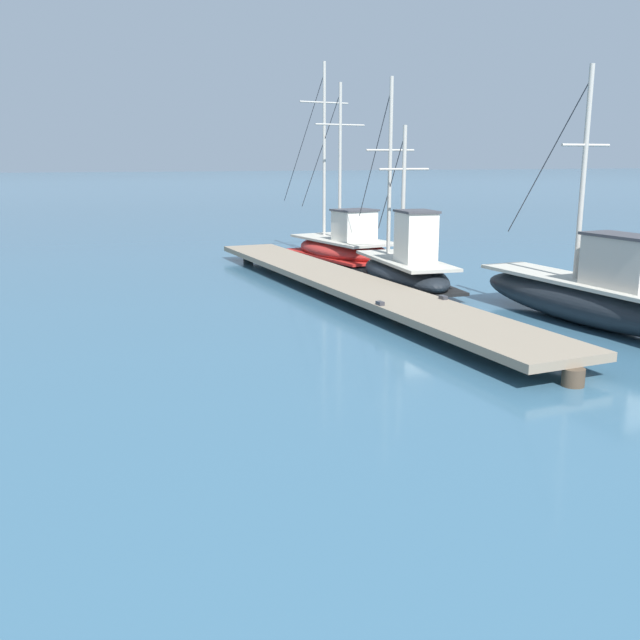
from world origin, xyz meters
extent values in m
cube|color=gray|center=(6.61, 17.79, 0.37)|extent=(2.37, 16.38, 0.16)
cylinder|color=#4C3D2D|center=(6.90, 9.63, 0.15)|extent=(0.36, 0.36, 0.29)
cylinder|color=#4C3D2D|center=(6.71, 15.07, 0.15)|extent=(0.36, 0.36, 0.29)
cylinder|color=#4C3D2D|center=(6.52, 20.51, 0.15)|extent=(0.36, 0.36, 0.29)
cylinder|color=#4C3D2D|center=(6.32, 25.95, 0.15)|extent=(0.36, 0.36, 0.29)
cube|color=#333338|center=(5.93, 14.50, 0.49)|extent=(0.13, 0.20, 0.08)
cube|color=#333338|center=(7.52, 14.56, 0.49)|extent=(0.13, 0.20, 0.08)
ellipsoid|color=black|center=(10.17, 13.09, 0.47)|extent=(1.68, 6.41, 0.94)
cube|color=#B2AD9E|center=(10.17, 13.09, 0.90)|extent=(1.48, 5.77, 0.08)
cube|color=#B7B2A8|center=(10.21, 12.13, 1.45)|extent=(0.85, 1.62, 1.02)
cube|color=#3D3D42|center=(10.21, 12.13, 1.99)|extent=(0.91, 1.75, 0.06)
cylinder|color=#B2ADA3|center=(10.16, 13.40, 3.18)|extent=(0.11, 0.11, 4.49)
cylinder|color=#B2ADA3|center=(10.16, 13.40, 3.79)|extent=(1.30, 0.11, 0.06)
cylinder|color=#333338|center=(10.12, 14.61, 3.41)|extent=(0.11, 2.34, 3.32)
ellipsoid|color=black|center=(8.48, 18.10, 0.42)|extent=(2.05, 4.74, 0.85)
cube|color=#B2AD9E|center=(8.48, 18.10, 0.81)|extent=(1.82, 4.26, 0.08)
cube|color=black|center=(8.48, 18.10, 0.23)|extent=(2.06, 4.65, 0.08)
cube|color=silver|center=(8.41, 17.42, 1.50)|extent=(0.93, 1.08, 1.30)
cube|color=#3D3D42|center=(8.41, 17.42, 2.18)|extent=(1.01, 1.17, 0.06)
cylinder|color=#B2ADA3|center=(8.50, 18.33, 2.61)|extent=(0.11, 0.11, 3.53)
cylinder|color=#B2ADA3|center=(8.50, 18.33, 3.23)|extent=(1.42, 0.21, 0.06)
cylinder|color=#333338|center=(8.60, 19.28, 2.79)|extent=(0.22, 1.83, 2.61)
cylinder|color=#B2ADA3|center=(8.61, 19.36, 3.28)|extent=(0.11, 0.11, 4.86)
cylinder|color=#B2ADA3|center=(8.61, 19.36, 3.74)|extent=(1.42, 0.21, 0.06)
cylinder|color=#333338|center=(8.75, 20.67, 3.52)|extent=(0.29, 2.52, 3.60)
ellipsoid|color=#AD2823|center=(9.11, 23.73, 0.40)|extent=(2.78, 5.03, 0.80)
cube|color=#B2AD9E|center=(9.11, 23.73, 0.76)|extent=(2.46, 4.52, 0.08)
cube|color=#B21E19|center=(9.11, 23.73, 0.22)|extent=(2.79, 4.94, 0.08)
cube|color=silver|center=(9.21, 23.02, 1.30)|extent=(1.37, 1.15, 0.99)
cube|color=#3D3D42|center=(9.21, 23.02, 1.82)|extent=(1.48, 1.24, 0.06)
cylinder|color=#B2ADA3|center=(9.08, 23.97, 3.40)|extent=(0.11, 0.11, 5.20)
cylinder|color=#B2ADA3|center=(9.08, 23.97, 4.62)|extent=(1.92, 0.32, 0.06)
cylinder|color=#333338|center=(8.89, 25.36, 3.66)|extent=(0.39, 2.68, 3.85)
cylinder|color=#B2ADA3|center=(8.93, 25.03, 3.79)|extent=(0.11, 0.11, 5.98)
cylinder|color=#B2ADA3|center=(8.93, 25.03, 5.41)|extent=(1.92, 0.32, 0.06)
cylinder|color=#333338|center=(8.71, 26.63, 4.09)|extent=(0.45, 3.08, 4.42)
camera|label=1|loc=(-0.82, 1.18, 3.52)|focal=39.85mm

